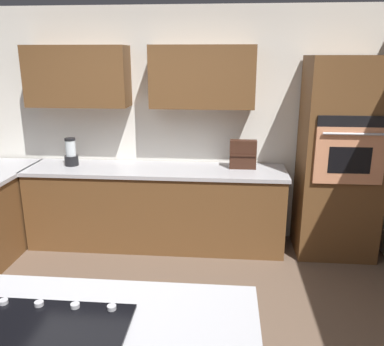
{
  "coord_description": "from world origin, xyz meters",
  "views": [
    {
      "loc": [
        -0.67,
        2.46,
        2.08
      ],
      "look_at": [
        -0.33,
        -1.37,
        0.96
      ],
      "focal_mm": 37.67,
      "sensor_mm": 36.0,
      "label": 1
    }
  ],
  "objects": [
    {
      "name": "wall_back",
      "position": [
        0.06,
        -2.05,
        1.43
      ],
      "size": [
        6.0,
        0.44,
        2.6
      ],
      "color": "white",
      "rests_on": "ground"
    },
    {
      "name": "lower_cabinets_back",
      "position": [
        0.1,
        -1.72,
        0.43
      ],
      "size": [
        2.8,
        0.6,
        0.86
      ],
      "primitive_type": "cube",
      "color": "brown",
      "rests_on": "ground"
    },
    {
      "name": "countertop_back",
      "position": [
        0.1,
        -1.72,
        0.88
      ],
      "size": [
        2.84,
        0.64,
        0.04
      ],
      "primitive_type": "cube",
      "color": "#B2B2B7",
      "rests_on": "lower_cabinets_back"
    },
    {
      "name": "island_top",
      "position": [
        0.13,
        1.06,
        0.88
      ],
      "size": [
        1.94,
        1.02,
        0.04
      ],
      "primitive_type": "cube",
      "color": "#B2B2B7",
      "rests_on": "island_base"
    },
    {
      "name": "wall_oven",
      "position": [
        -1.85,
        -1.72,
        1.05
      ],
      "size": [
        0.8,
        0.66,
        2.09
      ],
      "color": "brown",
      "rests_on": "ground"
    },
    {
      "name": "cooktop",
      "position": [
        0.13,
        1.06,
        0.91
      ],
      "size": [
        0.76,
        0.56,
        0.03
      ],
      "color": "black",
      "rests_on": "island_top"
    },
    {
      "name": "blender",
      "position": [
        1.05,
        -1.76,
        1.03
      ],
      "size": [
        0.15,
        0.15,
        0.31
      ],
      "color": "black",
      "rests_on": "countertop_back"
    },
    {
      "name": "spice_rack",
      "position": [
        -0.85,
        -1.8,
        1.06
      ],
      "size": [
        0.29,
        0.11,
        0.31
      ],
      "color": "#381E14",
      "rests_on": "countertop_back"
    }
  ]
}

